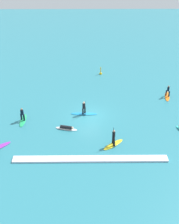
# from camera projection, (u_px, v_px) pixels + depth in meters

# --- Properties ---
(ground_plane) EXTENTS (120.00, 120.00, 0.00)m
(ground_plane) POSITION_uv_depth(u_px,v_px,m) (90.00, 115.00, 35.50)
(ground_plane) COLOR teal
(ground_plane) RESTS_ON ground
(surfer_on_blue_board) EXTENTS (3.25, 0.83, 2.08)m
(surfer_on_blue_board) POSITION_uv_depth(u_px,v_px,m) (84.00, 111.00, 35.53)
(surfer_on_blue_board) COLOR #1E8CD1
(surfer_on_blue_board) RESTS_ON ground_plane
(surfer_on_green_board) EXTENTS (0.69, 2.82, 1.70)m
(surfer_on_green_board) POSITION_uv_depth(u_px,v_px,m) (23.00, 117.00, 34.29)
(surfer_on_green_board) COLOR #23B266
(surfer_on_green_board) RESTS_ON ground_plane
(surfer_on_yellow_board) EXTENTS (2.51, 2.28, 2.31)m
(surfer_on_yellow_board) POSITION_uv_depth(u_px,v_px,m) (113.00, 141.00, 30.25)
(surfer_on_yellow_board) COLOR yellow
(surfer_on_yellow_board) RESTS_ON ground_plane
(surfer_on_white_board) EXTENTS (2.60, 1.17, 0.45)m
(surfer_on_white_board) POSITION_uv_depth(u_px,v_px,m) (66.00, 128.00, 32.92)
(surfer_on_white_board) COLOR white
(surfer_on_white_board) RESTS_ON ground_plane
(surfer_on_orange_board) EXTENTS (1.21, 2.97, 1.65)m
(surfer_on_orange_board) POSITION_uv_depth(u_px,v_px,m) (168.00, 94.00, 39.49)
(surfer_on_orange_board) COLOR orange
(surfer_on_orange_board) RESTS_ON ground_plane
(marker_buoy) EXTENTS (0.43, 0.43, 1.31)m
(marker_buoy) POSITION_uv_depth(u_px,v_px,m) (101.00, 73.00, 45.91)
(marker_buoy) COLOR yellow
(marker_buoy) RESTS_ON ground_plane
(wave_crest) EXTENTS (15.24, 0.90, 0.18)m
(wave_crest) POSITION_uv_depth(u_px,v_px,m) (90.00, 159.00, 28.47)
(wave_crest) COLOR white
(wave_crest) RESTS_ON ground_plane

